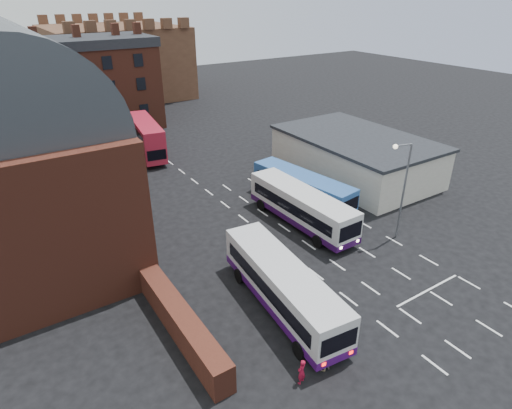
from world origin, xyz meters
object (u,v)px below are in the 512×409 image
bus_white_outbound (283,284)px  bus_red_double (146,137)px  street_lamp (402,183)px  bus_white_inbound (301,205)px  bus_blue (303,187)px  pedestrian_red (302,372)px  pedestrian_beige (324,360)px

bus_white_outbound → bus_red_double: size_ratio=1.07×
street_lamp → bus_white_inbound: bearing=129.7°
bus_blue → pedestrian_red: size_ratio=7.35×
pedestrian_red → street_lamp: bearing=-175.0°
pedestrian_red → bus_blue: bearing=-149.0°
street_lamp → pedestrian_red: (-14.92, -7.04, -4.02)m
bus_white_outbound → pedestrian_red: (-2.57, -5.12, -1.05)m
bus_red_double → pedestrian_red: bearing=89.7°
bus_white_inbound → bus_blue: bearing=-131.4°
bus_white_outbound → pedestrian_beige: (-1.07, -5.13, -1.11)m
bus_red_double → pedestrian_red: 36.42m
bus_white_inbound → pedestrian_beige: (-8.63, -12.82, -1.11)m
bus_white_outbound → bus_blue: 14.59m
pedestrian_beige → bus_white_outbound: bearing=-104.3°
bus_white_inbound → street_lamp: bearing=128.4°
street_lamp → pedestrian_beige: size_ratio=5.85×
bus_red_double → pedestrian_beige: bus_red_double is taller
bus_white_inbound → street_lamp: street_lamp is taller
pedestrian_red → bus_white_outbound: bearing=-136.9°
bus_blue → street_lamp: street_lamp is taller
bus_white_outbound → street_lamp: 12.85m
bus_white_inbound → street_lamp: 8.06m
bus_white_inbound → pedestrian_beige: 15.49m
bus_white_outbound → bus_white_inbound: bus_white_inbound is taller
bus_red_double → pedestrian_beige: 36.24m
bus_white_inbound → bus_blue: size_ratio=1.03×
bus_white_inbound → pedestrian_red: bearing=50.3°
bus_white_outbound → bus_white_inbound: bearing=51.3°
bus_white_outbound → street_lamp: street_lamp is taller
bus_white_outbound → pedestrian_red: bearing=-110.8°
bus_white_inbound → bus_blue: bus_white_inbound is taller
bus_blue → bus_red_double: (-7.19, 20.26, 0.48)m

